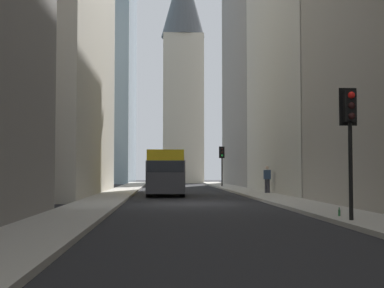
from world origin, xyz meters
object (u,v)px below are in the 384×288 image
at_px(delivery_truck, 165,172).
at_px(pedestrian, 267,178).
at_px(traffic_light_foreground, 350,122).
at_px(discarded_bottle, 339,213).
at_px(traffic_light_midblock, 222,157).
at_px(sedan_black, 164,180).

relative_size(delivery_truck, pedestrian, 3.74).
bearing_deg(traffic_light_foreground, delivery_truck, 15.52).
height_order(traffic_light_foreground, discarded_bottle, traffic_light_foreground).
bearing_deg(delivery_truck, traffic_light_midblock, -17.88).
bearing_deg(discarded_bottle, delivery_truck, 16.96).
bearing_deg(delivery_truck, discarded_bottle, -163.04).
relative_size(sedan_black, traffic_light_midblock, 1.16).
bearing_deg(pedestrian, traffic_light_midblock, 4.15).
height_order(traffic_light_foreground, traffic_light_midblock, traffic_light_foreground).
bearing_deg(discarded_bottle, traffic_light_foreground, 175.89).
distance_m(pedestrian, discarded_bottle, 18.16).
xyz_separation_m(traffic_light_foreground, discarded_bottle, (1.37, -0.10, -2.69)).
bearing_deg(pedestrian, delivery_truck, 95.76).
bearing_deg(discarded_bottle, sedan_black, 8.82).
bearing_deg(discarded_bottle, traffic_light_midblock, -0.14).
distance_m(sedan_black, traffic_light_midblock, 5.84).
distance_m(traffic_light_foreground, discarded_bottle, 3.02).
distance_m(traffic_light_foreground, pedestrian, 19.60).
bearing_deg(delivery_truck, sedan_black, -0.00).
bearing_deg(sedan_black, delivery_truck, 180.00).
height_order(delivery_truck, sedan_black, delivery_truck).
height_order(sedan_black, traffic_light_midblock, traffic_light_midblock).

